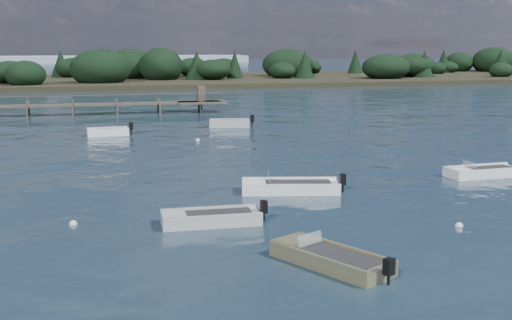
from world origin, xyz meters
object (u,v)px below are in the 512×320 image
object	(u,v)px
tender_far_white	(108,133)
tender_far_grey_b	(230,125)
dinghy_mid_grey	(211,220)
dinghy_mid_white_b	(483,174)
dinghy_mid_white_a	(290,189)
dinghy_near_olive	(330,261)

from	to	relation	value
tender_far_white	tender_far_grey_b	bearing A→B (deg)	15.58
dinghy_mid_grey	tender_far_white	bearing A→B (deg)	97.33
dinghy_mid_grey	dinghy_mid_white_b	bearing A→B (deg)	19.40
dinghy_mid_white_a	dinghy_mid_white_b	world-z (taller)	dinghy_mid_white_a
tender_far_grey_b	tender_far_white	world-z (taller)	tender_far_grey_b
dinghy_mid_white_a	dinghy_mid_white_b	size ratio (longest dim) A/B	1.14
dinghy_mid_grey	dinghy_mid_white_a	distance (m)	6.53
dinghy_near_olive	dinghy_mid_grey	bearing A→B (deg)	116.92
tender_far_grey_b	dinghy_mid_white_a	xyz separation A→B (m)	(-2.16, -24.68, -0.03)
tender_far_grey_b	tender_far_white	bearing A→B (deg)	-164.42
dinghy_mid_white_b	dinghy_mid_grey	bearing A→B (deg)	-160.60
dinghy_near_olive	dinghy_mid_white_b	size ratio (longest dim) A/B	0.98
dinghy_near_olive	tender_far_white	bearing A→B (deg)	101.08
tender_far_grey_b	dinghy_mid_grey	distance (m)	30.03
dinghy_near_olive	tender_far_grey_b	bearing A→B (deg)	83.56
dinghy_mid_white_a	dinghy_mid_white_b	distance (m)	11.26
dinghy_mid_white_a	dinghy_near_olive	bearing A→B (deg)	-99.88
tender_far_white	dinghy_mid_white_b	bearing A→B (deg)	-47.17
dinghy_near_olive	dinghy_mid_white_b	bearing A→B (deg)	40.96
tender_far_grey_b	dinghy_mid_grey	world-z (taller)	tender_far_grey_b
tender_far_white	dinghy_mid_grey	world-z (taller)	tender_far_white
dinghy_mid_grey	dinghy_near_olive	xyz separation A→B (m)	(2.89, -5.69, -0.00)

